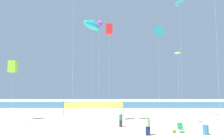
{
  "coord_description": "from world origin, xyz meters",
  "views": [
    {
      "loc": [
        0.34,
        -18.86,
        4.29
      ],
      "look_at": [
        0.38,
        6.58,
        6.46
      ],
      "focal_mm": 33.55,
      "sensor_mm": 36.0,
      "label": 1
    }
  ],
  "objects": [
    {
      "name": "kite_violet_delta",
      "position": [
        -1.69,
        12.52,
        14.16
      ],
      "size": [
        1.19,
        0.95,
        14.73
      ],
      "color": "silver",
      "rests_on": "ground"
    },
    {
      "name": "kite_cyan_inflatable",
      "position": [
        -2.2,
        7.29,
        12.22
      ],
      "size": [
        2.68,
        2.72,
        12.98
      ],
      "color": "silver",
      "rests_on": "ground"
    },
    {
      "name": "volleyball_net",
      "position": [
        -2.28,
        12.46,
        1.64
      ],
      "size": [
        8.88,
        1.79,
        2.4
      ],
      "color": "#4C4C51",
      "rests_on": "ground"
    },
    {
      "name": "trash_barrel",
      "position": [
        8.95,
        0.76,
        0.44
      ],
      "size": [
        0.52,
        0.52,
        0.88
      ],
      "primitive_type": "cylinder",
      "color": "teal",
      "rests_on": "ground"
    },
    {
      "name": "folding_beach_chair",
      "position": [
        6.99,
        1.8,
        0.47
      ],
      "size": [
        0.52,
        0.65,
        0.89
      ],
      "rotation": [
        0.0,
        0.0,
        0.34
      ],
      "color": "#1E8C4C",
      "rests_on": "ground"
    },
    {
      "name": "beachgoer_teal_shirt",
      "position": [
        1.31,
        4.54,
        0.85
      ],
      "size": [
        0.36,
        0.36,
        1.58
      ],
      "rotation": [
        0.0,
        0.0,
        4.84
      ],
      "color": "#2D2D33",
      "rests_on": "ground"
    },
    {
      "name": "ocean_band",
      "position": [
        0.0,
        35.89,
        0.0
      ],
      "size": [
        120.0,
        20.0,
        0.01
      ],
      "primitive_type": "cube",
      "color": "teal",
      "rests_on": "ground"
    },
    {
      "name": "kite_cyan_delta",
      "position": [
        7.37,
        12.28,
        12.82
      ],
      "size": [
        1.61,
        0.92,
        13.64
      ],
      "color": "silver",
      "rests_on": "ground"
    },
    {
      "name": "beach_handbag",
      "position": [
        6.28,
        1.45,
        0.13
      ],
      "size": [
        0.32,
        0.16,
        0.25
      ],
      "primitive_type": "cube",
      "color": "olive",
      "rests_on": "ground"
    },
    {
      "name": "kite_lime_diamond",
      "position": [
        8.17,
        5.85,
        8.41
      ],
      "size": [
        0.78,
        0.78,
        8.69
      ],
      "color": "silver",
      "rests_on": "ground"
    },
    {
      "name": "kite_lime_box",
      "position": [
        -12.97,
        9.03,
        7.15
      ],
      "size": [
        1.03,
        1.03,
        7.93
      ],
      "color": "silver",
      "rests_on": "ground"
    },
    {
      "name": "kite_cyan_tube",
      "position": [
        10.26,
        10.88,
        16.77
      ],
      "size": [
        0.66,
        2.05,
        17.05
      ],
      "color": "silver",
      "rests_on": "ground"
    },
    {
      "name": "ground_plane",
      "position": [
        0.0,
        0.0,
        0.0
      ],
      "size": [
        120.0,
        120.0,
        0.0
      ],
      "primitive_type": "plane",
      "color": "beige"
    },
    {
      "name": "beachgoer_sage_shirt",
      "position": [
        3.59,
        0.45,
        0.96
      ],
      "size": [
        0.41,
        0.41,
        1.8
      ],
      "rotation": [
        0.0,
        0.0,
        0.11
      ],
      "color": "navy",
      "rests_on": "ground"
    },
    {
      "name": "kite_red_box",
      "position": [
        -0.06,
        7.66,
        11.83
      ],
      "size": [
        0.92,
        0.92,
        12.5
      ],
      "color": "silver",
      "rests_on": "ground"
    }
  ]
}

